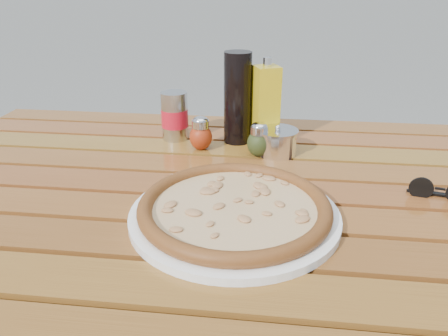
# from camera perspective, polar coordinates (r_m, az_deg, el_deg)

# --- Properties ---
(table) EXTENTS (1.40, 0.90, 0.75)m
(table) POSITION_cam_1_polar(r_m,az_deg,el_deg) (0.90, -0.15, -6.65)
(table) COLOR #36200C
(table) RESTS_ON ground
(plate) EXTENTS (0.41, 0.41, 0.01)m
(plate) POSITION_cam_1_polar(r_m,az_deg,el_deg) (0.75, 1.37, -6.15)
(plate) COLOR white
(plate) RESTS_ON table
(pizza) EXTENTS (0.40, 0.40, 0.03)m
(pizza) POSITION_cam_1_polar(r_m,az_deg,el_deg) (0.75, 1.38, -5.11)
(pizza) COLOR beige
(pizza) RESTS_ON plate
(pepper_shaker) EXTENTS (0.05, 0.05, 0.08)m
(pepper_shaker) POSITION_cam_1_polar(r_m,az_deg,el_deg) (1.04, -3.06, 4.48)
(pepper_shaker) COLOR #AB3313
(pepper_shaker) RESTS_ON table
(oregano_shaker) EXTENTS (0.06, 0.06, 0.08)m
(oregano_shaker) POSITION_cam_1_polar(r_m,az_deg,el_deg) (1.00, 4.59, 3.66)
(oregano_shaker) COLOR #36421A
(oregano_shaker) RESTS_ON table
(dark_bottle) EXTENTS (0.08, 0.08, 0.22)m
(dark_bottle) POSITION_cam_1_polar(r_m,az_deg,el_deg) (1.06, 1.78, 9.10)
(dark_bottle) COLOR black
(dark_bottle) RESTS_ON table
(soda_can) EXTENTS (0.08, 0.08, 0.12)m
(soda_can) POSITION_cam_1_polar(r_m,az_deg,el_deg) (1.10, -6.46, 6.72)
(soda_can) COLOR #B8B8BD
(soda_can) RESTS_ON table
(olive_oil_cruet) EXTENTS (0.07, 0.07, 0.21)m
(olive_oil_cruet) POSITION_cam_1_polar(r_m,az_deg,el_deg) (1.06, 5.45, 8.13)
(olive_oil_cruet) COLOR gold
(olive_oil_cruet) RESTS_ON table
(parmesan_tin) EXTENTS (0.12, 0.12, 0.07)m
(parmesan_tin) POSITION_cam_1_polar(r_m,az_deg,el_deg) (1.02, 6.94, 3.46)
(parmesan_tin) COLOR white
(parmesan_tin) RESTS_ON table
(sunglasses) EXTENTS (0.11, 0.04, 0.04)m
(sunglasses) POSITION_cam_1_polar(r_m,az_deg,el_deg) (0.91, 26.30, -2.74)
(sunglasses) COLOR black
(sunglasses) RESTS_ON table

